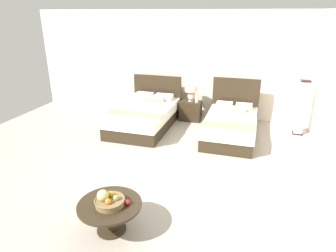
{
  "coord_description": "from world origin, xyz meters",
  "views": [
    {
      "loc": [
        1.48,
        -4.66,
        2.76
      ],
      "look_at": [
        -0.05,
        0.57,
        0.65
      ],
      "focal_mm": 31.56,
      "sensor_mm": 36.0,
      "label": 1
    }
  ],
  "objects": [
    {
      "name": "loose_apple",
      "position": [
        0.08,
        -1.73,
        0.46
      ],
      "size": [
        0.07,
        0.07,
        0.07
      ],
      "color": "red",
      "rests_on": "coffee_table"
    },
    {
      "name": "ground_plane",
      "position": [
        0.0,
        0.0,
        -0.01
      ],
      "size": [
        9.59,
        10.27,
        0.02
      ],
      "primitive_type": "cube",
      "color": "#A89D8F"
    },
    {
      "name": "wall_back",
      "position": [
        0.0,
        3.33,
        1.41
      ],
      "size": [
        9.59,
        0.12,
        2.83
      ],
      "primitive_type": "cube",
      "color": "silver",
      "rests_on": "ground"
    },
    {
      "name": "floor_lamp_corner",
      "position": [
        2.64,
        2.58,
        0.65
      ],
      "size": [
        0.22,
        0.22,
        1.31
      ],
      "color": "black",
      "rests_on": "ground"
    },
    {
      "name": "nightstand",
      "position": [
        -0.06,
        2.8,
        0.26
      ],
      "size": [
        0.56,
        0.41,
        0.53
      ],
      "color": "#302517",
      "rests_on": "ground"
    },
    {
      "name": "bed_near_corner",
      "position": [
        1.08,
        1.98,
        0.28
      ],
      "size": [
        1.19,
        2.1,
        1.2
      ],
      "color": "#302517",
      "rests_on": "ground"
    },
    {
      "name": "vase",
      "position": [
        0.1,
        2.76,
        0.61
      ],
      "size": [
        0.09,
        0.09,
        0.18
      ],
      "color": "beige",
      "rests_on": "nightstand"
    },
    {
      "name": "table_lamp",
      "position": [
        -0.06,
        2.82,
        0.81
      ],
      "size": [
        0.33,
        0.33,
        0.43
      ],
      "color": "beige",
      "rests_on": "nightstand"
    },
    {
      "name": "fruit_bowl",
      "position": [
        -0.15,
        -1.8,
        0.49
      ],
      "size": [
        0.39,
        0.39,
        0.22
      ],
      "color": "olive",
      "rests_on": "coffee_table"
    },
    {
      "name": "coffee_table",
      "position": [
        -0.16,
        -1.78,
        0.33
      ],
      "size": [
        0.84,
        0.84,
        0.42
      ],
      "color": "#302517",
      "rests_on": "ground"
    },
    {
      "name": "bed_near_window",
      "position": [
        -1.07,
        1.97,
        0.31
      ],
      "size": [
        1.38,
        2.23,
        1.13
      ],
      "color": "#302517",
      "rests_on": "ground"
    }
  ]
}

